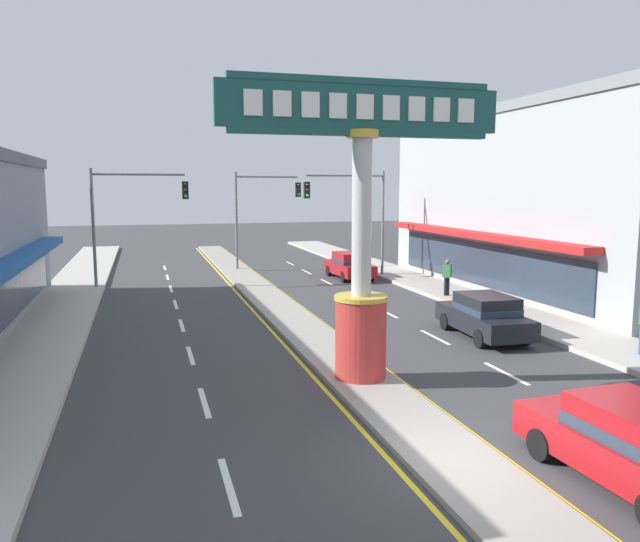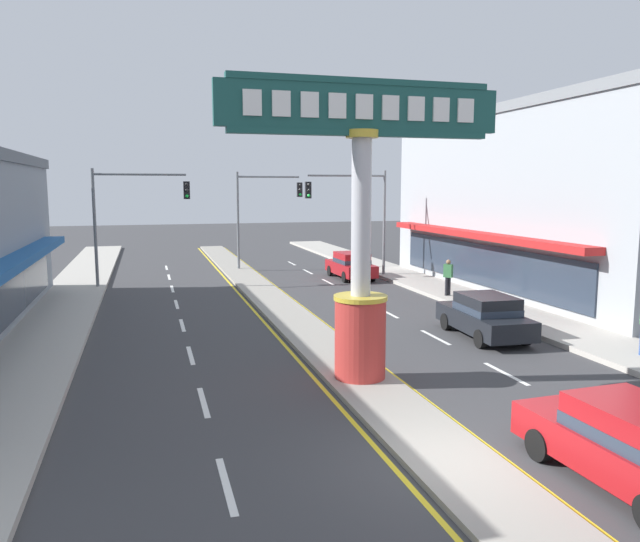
{
  "view_description": "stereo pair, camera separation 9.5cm",
  "coord_description": "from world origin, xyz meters",
  "px_view_note": "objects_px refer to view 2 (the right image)",
  "views": [
    {
      "loc": [
        -5.53,
        -9.88,
        5.24
      ],
      "look_at": [
        -0.15,
        8.64,
        2.6
      ],
      "focal_mm": 34.38,
      "sensor_mm": 36.0,
      "label": 1
    },
    {
      "loc": [
        -5.44,
        -9.91,
        5.24
      ],
      "look_at": [
        -0.15,
        8.64,
        2.6
      ],
      "focal_mm": 34.38,
      "sensor_mm": 36.0,
      "label": 2
    }
  ],
  "objects_px": {
    "district_sign": "(361,241)",
    "traffic_light_left_side": "(130,207)",
    "sedan_near_right_lane": "(485,316)",
    "sedan_far_right_lane": "(351,265)",
    "traffic_light_right_side": "(356,205)",
    "traffic_light_median_far": "(261,204)",
    "storefront_right": "(565,201)",
    "sedan_near_left_lane": "(631,444)",
    "pedestrian_near_kerb": "(448,275)"
  },
  "relations": [
    {
      "from": "storefront_right",
      "to": "sedan_near_right_lane",
      "type": "distance_m",
      "value": 12.66
    },
    {
      "from": "storefront_right",
      "to": "pedestrian_near_kerb",
      "type": "height_order",
      "value": "storefront_right"
    },
    {
      "from": "storefront_right",
      "to": "sedan_near_left_lane",
      "type": "relative_size",
      "value": 4.64
    },
    {
      "from": "traffic_light_left_side",
      "to": "traffic_light_right_side",
      "type": "relative_size",
      "value": 1.0
    },
    {
      "from": "traffic_light_left_side",
      "to": "sedan_far_right_lane",
      "type": "xyz_separation_m",
      "value": [
        12.05,
        0.15,
        -3.46
      ]
    },
    {
      "from": "storefront_right",
      "to": "sedan_far_right_lane",
      "type": "distance_m",
      "value": 11.91
    },
    {
      "from": "traffic_light_right_side",
      "to": "sedan_far_right_lane",
      "type": "xyz_separation_m",
      "value": [
        -0.28,
        -0.03,
        -3.46
      ]
    },
    {
      "from": "sedan_near_left_lane",
      "to": "pedestrian_near_kerb",
      "type": "distance_m",
      "value": 18.3
    },
    {
      "from": "pedestrian_near_kerb",
      "to": "traffic_light_median_far",
      "type": "bearing_deg",
      "value": 117.23
    },
    {
      "from": "district_sign",
      "to": "sedan_far_right_lane",
      "type": "relative_size",
      "value": 1.81
    },
    {
      "from": "district_sign",
      "to": "traffic_light_right_side",
      "type": "height_order",
      "value": "district_sign"
    },
    {
      "from": "sedan_far_right_lane",
      "to": "storefront_right",
      "type": "bearing_deg",
      "value": -36.07
    },
    {
      "from": "traffic_light_median_far",
      "to": "sedan_near_right_lane",
      "type": "relative_size",
      "value": 1.41
    },
    {
      "from": "traffic_light_right_side",
      "to": "sedan_near_left_lane",
      "type": "xyz_separation_m",
      "value": [
        -3.58,
        -24.94,
        -3.46
      ]
    },
    {
      "from": "storefront_right",
      "to": "traffic_light_left_side",
      "type": "bearing_deg",
      "value": 162.94
    },
    {
      "from": "sedan_near_right_lane",
      "to": "sedan_near_left_lane",
      "type": "relative_size",
      "value": 1.0
    },
    {
      "from": "district_sign",
      "to": "traffic_light_median_far",
      "type": "xyz_separation_m",
      "value": [
        1.65,
        23.23,
        0.36
      ]
    },
    {
      "from": "traffic_light_median_far",
      "to": "sedan_far_right_lane",
      "type": "bearing_deg",
      "value": -50.71
    },
    {
      "from": "pedestrian_near_kerb",
      "to": "traffic_light_right_side",
      "type": "bearing_deg",
      "value": 104.84
    },
    {
      "from": "traffic_light_left_side",
      "to": "traffic_light_median_far",
      "type": "height_order",
      "value": "same"
    },
    {
      "from": "traffic_light_left_side",
      "to": "sedan_near_right_lane",
      "type": "distance_m",
      "value": 19.11
    },
    {
      "from": "sedan_near_right_lane",
      "to": "sedan_far_right_lane",
      "type": "distance_m",
      "value": 14.57
    },
    {
      "from": "pedestrian_near_kerb",
      "to": "sedan_far_right_lane",
      "type": "bearing_deg",
      "value": 106.92
    },
    {
      "from": "sedan_near_right_lane",
      "to": "sedan_far_right_lane",
      "type": "bearing_deg",
      "value": 89.98
    },
    {
      "from": "district_sign",
      "to": "traffic_light_right_side",
      "type": "relative_size",
      "value": 1.27
    },
    {
      "from": "traffic_light_right_side",
      "to": "sedan_near_right_lane",
      "type": "xyz_separation_m",
      "value": [
        -0.29,
        -14.61,
        -3.46
      ]
    },
    {
      "from": "storefront_right",
      "to": "traffic_light_right_side",
      "type": "bearing_deg",
      "value": 142.92
    },
    {
      "from": "traffic_light_median_far",
      "to": "pedestrian_near_kerb",
      "type": "bearing_deg",
      "value": -62.77
    },
    {
      "from": "district_sign",
      "to": "traffic_light_left_side",
      "type": "height_order",
      "value": "district_sign"
    },
    {
      "from": "traffic_light_median_far",
      "to": "sedan_near_left_lane",
      "type": "distance_m",
      "value": 30.29
    },
    {
      "from": "sedan_near_right_lane",
      "to": "sedan_far_right_lane",
      "type": "height_order",
      "value": "same"
    },
    {
      "from": "traffic_light_right_side",
      "to": "sedan_near_left_lane",
      "type": "height_order",
      "value": "traffic_light_right_side"
    },
    {
      "from": "traffic_light_right_side",
      "to": "sedan_far_right_lane",
      "type": "distance_m",
      "value": 3.47
    },
    {
      "from": "traffic_light_left_side",
      "to": "storefront_right",
      "type": "bearing_deg",
      "value": -17.06
    },
    {
      "from": "traffic_light_left_side",
      "to": "sedan_near_left_lane",
      "type": "distance_m",
      "value": 26.48
    },
    {
      "from": "district_sign",
      "to": "sedan_near_right_lane",
      "type": "bearing_deg",
      "value": 30.6
    },
    {
      "from": "storefront_right",
      "to": "sedan_near_left_lane",
      "type": "distance_m",
      "value": 22.4
    },
    {
      "from": "sedan_near_right_lane",
      "to": "sedan_far_right_lane",
      "type": "xyz_separation_m",
      "value": [
        0.0,
        14.57,
        0.0
      ]
    },
    {
      "from": "traffic_light_left_side",
      "to": "pedestrian_near_kerb",
      "type": "xyz_separation_m",
      "value": [
        14.32,
        -7.32,
        -3.1
      ]
    },
    {
      "from": "storefront_right",
      "to": "sedan_far_right_lane",
      "type": "relative_size",
      "value": 4.68
    },
    {
      "from": "storefront_right",
      "to": "traffic_light_median_far",
      "type": "bearing_deg",
      "value": 138.49
    },
    {
      "from": "traffic_light_right_side",
      "to": "sedan_near_left_lane",
      "type": "distance_m",
      "value": 25.43
    },
    {
      "from": "district_sign",
      "to": "traffic_light_median_far",
      "type": "distance_m",
      "value": 23.29
    },
    {
      "from": "storefront_right",
      "to": "traffic_light_right_side",
      "type": "xyz_separation_m",
      "value": [
        -8.85,
        6.69,
        -0.29
      ]
    },
    {
      "from": "district_sign",
      "to": "traffic_light_right_side",
      "type": "xyz_separation_m",
      "value": [
        6.17,
        18.09,
        0.42
      ]
    },
    {
      "from": "storefront_right",
      "to": "pedestrian_near_kerb",
      "type": "relative_size",
      "value": 11.9
    },
    {
      "from": "district_sign",
      "to": "sedan_near_left_lane",
      "type": "xyz_separation_m",
      "value": [
        2.58,
        -6.85,
        -3.04
      ]
    },
    {
      "from": "sedan_far_right_lane",
      "to": "sedan_near_left_lane",
      "type": "height_order",
      "value": "same"
    },
    {
      "from": "district_sign",
      "to": "storefront_right",
      "type": "height_order",
      "value": "storefront_right"
    },
    {
      "from": "storefront_right",
      "to": "sedan_near_left_lane",
      "type": "bearing_deg",
      "value": -124.27
    }
  ]
}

